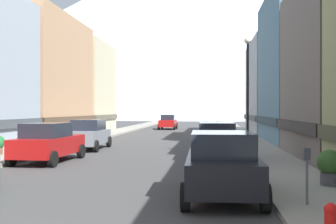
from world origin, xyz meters
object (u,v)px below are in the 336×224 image
(car_left_2, at_px, (88,134))
(car_right_1, at_px, (217,142))
(streetlamp_right, at_px, (248,77))
(car_right_0, at_px, (222,164))
(car_left_1, at_px, (48,142))
(car_driving_0, at_px, (168,122))
(potted_plant_0, at_px, (330,166))
(fire_hydrant_near, at_px, (331,223))
(parking_meter_near, at_px, (307,168))

(car_left_2, relative_size, car_right_1, 1.01)
(car_right_1, distance_m, streetlamp_right, 3.92)
(car_left_2, bearing_deg, car_right_1, -34.11)
(car_right_0, distance_m, car_right_1, 7.93)
(car_left_1, xyz_separation_m, streetlamp_right, (9.15, 2.86, 3.09))
(car_right_1, relative_size, car_driving_0, 1.00)
(streetlamp_right, bearing_deg, car_left_1, -162.63)
(car_left_1, height_order, car_left_2, same)
(car_right_0, xyz_separation_m, car_right_1, (-0.00, 7.93, 0.00))
(potted_plant_0, xyz_separation_m, streetlamp_right, (-1.65, 8.41, 3.26))
(car_right_0, bearing_deg, car_right_1, 90.01)
(car_right_0, xyz_separation_m, streetlamp_right, (1.55, 9.78, 3.09))
(fire_hydrant_near, bearing_deg, car_driving_0, 99.23)
(streetlamp_right, bearing_deg, car_right_1, -129.94)
(car_right_1, xyz_separation_m, fire_hydrant_near, (1.65, -12.22, -0.37))
(potted_plant_0, bearing_deg, car_right_0, -156.76)
(car_right_1, bearing_deg, streetlamp_right, 50.06)
(car_left_2, height_order, car_right_0, same)
(car_driving_0, distance_m, streetlamp_right, 30.28)
(car_right_0, bearing_deg, streetlamp_right, 81.00)
(fire_hydrant_near, relative_size, potted_plant_0, 0.67)
(car_left_1, height_order, potted_plant_0, car_left_1)
(car_right_0, distance_m, car_driving_0, 39.46)
(parking_meter_near, bearing_deg, car_right_0, 146.79)
(car_left_1, relative_size, car_driving_0, 1.02)
(car_right_1, bearing_deg, car_right_0, -89.99)
(car_right_0, distance_m, parking_meter_near, 2.33)
(car_right_1, height_order, potted_plant_0, car_right_1)
(car_left_1, xyz_separation_m, car_left_2, (0.00, 6.16, 0.00))
(car_right_1, bearing_deg, car_left_1, -172.42)
(car_right_0, height_order, fire_hydrant_near, car_right_0)
(car_driving_0, xyz_separation_m, fire_hydrant_near, (7.05, -43.37, -0.37))
(car_left_1, bearing_deg, car_right_0, -42.28)
(car_right_0, bearing_deg, car_left_2, 120.18)
(potted_plant_0, bearing_deg, fire_hydrant_near, -105.31)
(car_left_2, xyz_separation_m, car_driving_0, (2.20, 26.01, 0.00))
(fire_hydrant_near, bearing_deg, parking_meter_near, 84.32)
(car_driving_0, height_order, streetlamp_right, streetlamp_right)
(streetlamp_right, bearing_deg, car_right_0, -99.00)
(parking_meter_near, relative_size, streetlamp_right, 0.23)
(car_left_1, height_order, car_right_0, same)
(car_driving_0, relative_size, potted_plant_0, 4.20)
(car_left_2, height_order, car_right_1, same)
(car_right_0, relative_size, parking_meter_near, 3.33)
(car_right_0, distance_m, fire_hydrant_near, 4.61)
(car_left_2, distance_m, streetlamp_right, 10.20)
(car_left_2, distance_m, car_right_0, 15.12)
(car_left_2, relative_size, car_driving_0, 1.01)
(car_left_1, height_order, car_driving_0, same)
(car_right_0, relative_size, streetlamp_right, 0.76)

